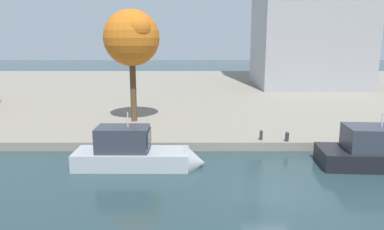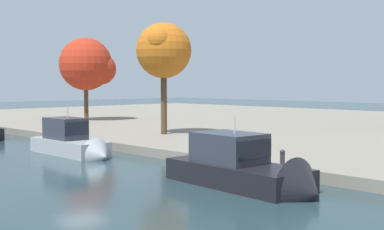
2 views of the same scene
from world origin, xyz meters
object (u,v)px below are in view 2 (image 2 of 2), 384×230
(motor_yacht_2, at_px, (246,173))
(mooring_bollard_2, at_px, (196,146))
(mooring_bollard_0, at_px, (212,149))
(mooring_bollard_1, at_px, (282,156))
(motor_yacht_1, at_px, (73,146))
(tree_1, at_px, (87,65))
(tree_2, at_px, (163,51))

(motor_yacht_2, xyz_separation_m, mooring_bollard_2, (-7.33, 3.90, 0.30))
(mooring_bollard_0, relative_size, mooring_bollard_1, 0.86)
(mooring_bollard_0, bearing_deg, motor_yacht_1, -160.20)
(tree_1, xyz_separation_m, tree_2, (18.88, -4.61, 0.53))
(motor_yacht_1, relative_size, mooring_bollard_2, 11.15)
(motor_yacht_1, distance_m, mooring_bollard_2, 9.05)
(motor_yacht_2, height_order, mooring_bollard_1, motor_yacht_2)
(mooring_bollard_1, bearing_deg, motor_yacht_1, -165.77)
(motor_yacht_2, distance_m, mooring_bollard_0, 6.60)
(motor_yacht_2, distance_m, mooring_bollard_2, 8.30)
(mooring_bollard_1, distance_m, tree_2, 19.03)
(motor_yacht_1, relative_size, tree_1, 0.82)
(motor_yacht_2, bearing_deg, mooring_bollard_1, 103.25)
(motor_yacht_1, relative_size, mooring_bollard_0, 11.38)
(motor_yacht_2, bearing_deg, motor_yacht_1, -175.75)
(motor_yacht_1, bearing_deg, mooring_bollard_2, 26.10)
(mooring_bollard_2, distance_m, tree_1, 31.38)
(mooring_bollard_2, xyz_separation_m, tree_1, (-28.89, 10.58, 6.19))
(tree_1, bearing_deg, motor_yacht_1, -34.96)
(motor_yacht_2, bearing_deg, mooring_bollard_2, 156.12)
(motor_yacht_2, height_order, mooring_bollard_0, motor_yacht_2)
(mooring_bollard_0, bearing_deg, mooring_bollard_1, 2.34)
(mooring_bollard_0, height_order, tree_2, tree_2)
(motor_yacht_2, distance_m, mooring_bollard_1, 3.81)
(mooring_bollard_2, bearing_deg, motor_yacht_2, -28.04)
(mooring_bollard_1, bearing_deg, tree_2, 159.89)
(motor_yacht_2, xyz_separation_m, mooring_bollard_1, (-0.60, 3.74, 0.35))
(motor_yacht_1, xyz_separation_m, mooring_bollard_1, (14.87, 3.77, 0.40))
(motor_yacht_1, bearing_deg, motor_yacht_2, 0.44)
(mooring_bollard_1, height_order, tree_2, tree_2)
(mooring_bollard_1, bearing_deg, motor_yacht_2, -80.90)
(mooring_bollard_2, bearing_deg, mooring_bollard_1, -1.34)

